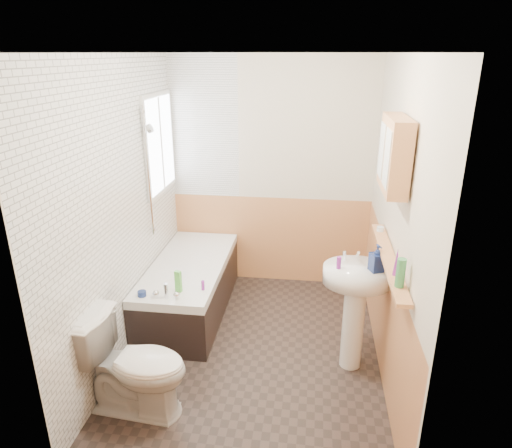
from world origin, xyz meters
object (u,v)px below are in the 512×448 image
(toilet, at_px, (134,365))
(medicine_cabinet, at_px, (394,154))
(pine_shelf, at_px, (389,259))
(bathtub, at_px, (190,286))
(sink, at_px, (355,296))

(toilet, relative_size, medicine_cabinet, 1.38)
(toilet, bearing_deg, pine_shelf, -66.96)
(bathtub, distance_m, medicine_cabinet, 2.45)
(toilet, xyz_separation_m, sink, (1.60, 0.73, 0.27))
(toilet, height_order, medicine_cabinet, medicine_cabinet)
(sink, bearing_deg, medicine_cabinet, -17.60)
(bathtub, relative_size, toilet, 2.04)
(pine_shelf, height_order, medicine_cabinet, medicine_cabinet)
(sink, bearing_deg, bathtub, 163.31)
(sink, xyz_separation_m, medicine_cabinet, (0.17, -0.08, 1.18))
(medicine_cabinet, bearing_deg, toilet, -159.88)
(bathtub, bearing_deg, medicine_cabinet, -23.16)
(toilet, bearing_deg, sink, -60.40)
(sink, xyz_separation_m, pine_shelf, (0.20, -0.15, 0.42))
(medicine_cabinet, bearing_deg, pine_shelf, -68.26)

